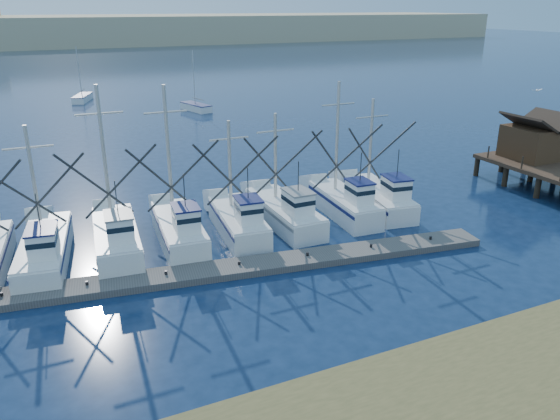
% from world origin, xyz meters
% --- Properties ---
extents(ground, '(500.00, 500.00, 0.00)m').
position_xyz_m(ground, '(0.00, 0.00, 0.00)').
color(ground, '#0D1E39').
rests_on(ground, ground).
extents(floating_dock, '(29.69, 6.06, 0.40)m').
position_xyz_m(floating_dock, '(-6.44, 6.61, 0.20)').
color(floating_dock, '#57524E').
rests_on(floating_dock, ground).
extents(dune_ridge, '(360.00, 60.00, 10.00)m').
position_xyz_m(dune_ridge, '(0.00, 210.00, 5.00)').
color(dune_ridge, tan).
rests_on(dune_ridge, ground).
extents(trawler_fleet, '(28.99, 8.91, 9.74)m').
position_xyz_m(trawler_fleet, '(-6.97, 11.60, 0.96)').
color(trawler_fleet, white).
rests_on(trawler_fleet, ground).
extents(sailboat_near, '(3.14, 5.92, 8.10)m').
position_xyz_m(sailboat_near, '(5.47, 55.02, 0.50)').
color(sailboat_near, white).
rests_on(sailboat_near, ground).
extents(sailboat_far, '(3.70, 6.33, 8.10)m').
position_xyz_m(sailboat_far, '(-8.02, 70.00, 0.49)').
color(sailboat_far, white).
rests_on(sailboat_far, ground).
extents(flying_gull, '(1.03, 0.19, 0.19)m').
position_xyz_m(flying_gull, '(19.38, 10.77, 7.81)').
color(flying_gull, white).
rests_on(flying_gull, ground).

